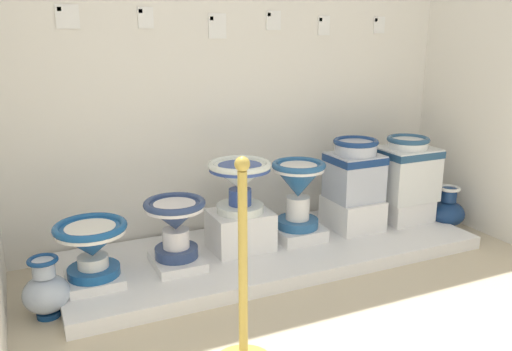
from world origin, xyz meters
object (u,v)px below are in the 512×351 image
object	(u,v)px
info_placard_second	(145,17)
info_placard_third	(217,26)
plinth_block_pale_glazed	(240,230)
stanchion_post_near_left	(243,313)
info_placard_first	(67,16)
info_placard_fourth	(273,20)
info_placard_fifth	(324,25)
decorative_vase_spare	(46,291)
plinth_block_leftmost	(177,261)
antique_toilet_broad_patterned	(355,168)
antique_toilet_rightmost	(406,167)
antique_toilet_slender_white	(298,185)
plinth_block_broad_patterned	(352,213)
info_placard_sixth	(379,25)
plinth_block_rightmost	(403,209)
antique_toilet_pale_glazed	(240,178)
decorative_vase_corner	(447,211)
antique_toilet_tall_cobalt	(91,242)
plinth_block_slender_white	(297,232)
antique_toilet_leftmost	(175,219)
plinth_block_tall_cobalt	(95,279)

from	to	relation	value
info_placard_second	info_placard_third	world-z (taller)	info_placard_second
plinth_block_pale_glazed	stanchion_post_near_left	size ratio (longest dim) A/B	0.39
info_placard_first	info_placard_third	bearing A→B (deg)	0.00
info_placard_fourth	info_placard_fifth	bearing A→B (deg)	-0.00
decorative_vase_spare	stanchion_post_near_left	xyz separation A→B (m)	(0.76, -0.82, 0.12)
plinth_block_leftmost	antique_toilet_broad_patterned	world-z (taller)	antique_toilet_broad_patterned
antique_toilet_rightmost	info_placard_second	world-z (taller)	info_placard_second
antique_toilet_slender_white	info_placard_first	world-z (taller)	info_placard_first
antique_toilet_slender_white	plinth_block_broad_patterned	world-z (taller)	antique_toilet_slender_white
info_placard_sixth	info_placard_third	bearing A→B (deg)	180.00
antique_toilet_slender_white	plinth_block_rightmost	distance (m)	0.94
antique_toilet_broad_patterned	info_placard_fifth	distance (m)	1.05
antique_toilet_pale_glazed	info_placard_second	size ratio (longest dim) A/B	3.13
plinth_block_pale_glazed	plinth_block_rightmost	size ratio (longest dim) A/B	1.08
info_placard_second	info_placard_sixth	world-z (taller)	info_placard_second
antique_toilet_rightmost	info_placard_second	xyz separation A→B (m)	(-1.75, 0.45, 1.04)
antique_toilet_broad_patterned	info_placard_sixth	bearing A→B (deg)	42.64
antique_toilet_rightmost	decorative_vase_corner	distance (m)	0.48
antique_toilet_slender_white	stanchion_post_near_left	xyz separation A→B (m)	(-0.85, -1.05, -0.20)
antique_toilet_tall_cobalt	info_placard_fourth	bearing A→B (deg)	22.17
antique_toilet_tall_cobalt	plinth_block_slender_white	bearing A→B (deg)	5.02
plinth_block_slender_white	info_placard_fourth	xyz separation A→B (m)	(0.03, 0.44, 1.39)
antique_toilet_leftmost	plinth_block_rightmost	xyz separation A→B (m)	(1.76, 0.07, -0.21)
info_placard_first	plinth_block_broad_patterned	bearing A→B (deg)	-13.45
plinth_block_leftmost	plinth_block_slender_white	bearing A→B (deg)	5.06
plinth_block_tall_cobalt	antique_toilet_broad_patterned	size ratio (longest dim) A/B	0.71
antique_toilet_leftmost	info_placard_first	bearing A→B (deg)	130.69
antique_toilet_rightmost	info_placard_second	bearing A→B (deg)	165.62
info_placard_sixth	plinth_block_rightmost	bearing A→B (deg)	-93.07
antique_toilet_slender_white	antique_toilet_rightmost	xyz separation A→B (m)	(0.89, -0.01, 0.02)
info_placard_first	decorative_vase_corner	size ratio (longest dim) A/B	0.41
plinth_block_pale_glazed	decorative_vase_corner	bearing A→B (deg)	-4.81
plinth_block_pale_glazed	info_placard_third	distance (m)	1.34
plinth_block_broad_patterned	info_placard_fifth	xyz separation A→B (m)	(-0.03, 0.42, 1.29)
plinth_block_pale_glazed	decorative_vase_spare	distance (m)	1.21
plinth_block_leftmost	antique_toilet_pale_glazed	xyz separation A→B (m)	(0.45, 0.08, 0.44)
plinth_block_leftmost	plinth_block_broad_patterned	bearing A→B (deg)	4.15
plinth_block_leftmost	plinth_block_rightmost	world-z (taller)	plinth_block_rightmost
plinth_block_slender_white	info_placard_sixth	distance (m)	1.70
plinth_block_pale_glazed	antique_toilet_slender_white	distance (m)	0.49
plinth_block_tall_cobalt	decorative_vase_corner	bearing A→B (deg)	-0.37
antique_toilet_rightmost	plinth_block_pale_glazed	bearing A→B (deg)	179.72
info_placard_fourth	antique_toilet_rightmost	bearing A→B (deg)	-27.34
plinth_block_tall_cobalt	plinth_block_rightmost	world-z (taller)	plinth_block_rightmost
decorative_vase_spare	plinth_block_broad_patterned	bearing A→B (deg)	6.75
plinth_block_pale_glazed	plinth_block_broad_patterned	size ratio (longest dim) A/B	1.03
antique_toilet_rightmost	info_placard_fourth	world-z (taller)	info_placard_fourth
antique_toilet_leftmost	plinth_block_leftmost	bearing A→B (deg)	-90.00
info_placard_sixth	decorative_vase_spare	distance (m)	2.93
antique_toilet_pale_glazed	stanchion_post_near_left	size ratio (longest dim) A/B	0.42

